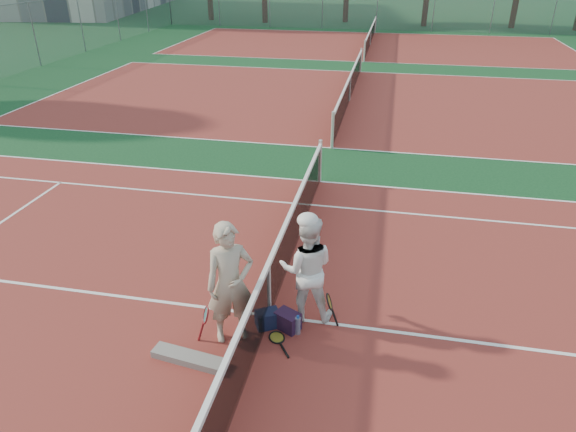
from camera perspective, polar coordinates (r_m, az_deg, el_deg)
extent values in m
plane|color=#103B1C|center=(8.38, -2.06, -11.03)|extent=(130.00, 130.00, 0.00)
cube|color=maroon|center=(8.38, -2.06, -11.02)|extent=(23.77, 10.97, 0.01)
cube|color=maroon|center=(20.60, 6.82, 12.59)|extent=(23.77, 10.97, 0.01)
cube|color=maroon|center=(33.81, 9.09, 18.24)|extent=(23.77, 10.97, 0.01)
imported|color=#B8A78E|center=(7.46, -6.45, -7.45)|extent=(0.84, 0.75, 1.92)
imported|color=white|center=(7.88, 2.11, -5.88)|extent=(0.94, 0.78, 1.76)
cube|color=black|center=(8.10, -2.30, -11.36)|extent=(0.43, 0.38, 0.28)
cube|color=black|center=(8.04, -0.04, -11.57)|extent=(0.44, 0.39, 0.30)
cube|color=slate|center=(7.70, -11.06, -15.22)|extent=(1.09, 0.40, 0.11)
cylinder|color=#AABED7|center=(7.95, 1.09, -12.10)|extent=(0.09, 0.09, 0.30)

